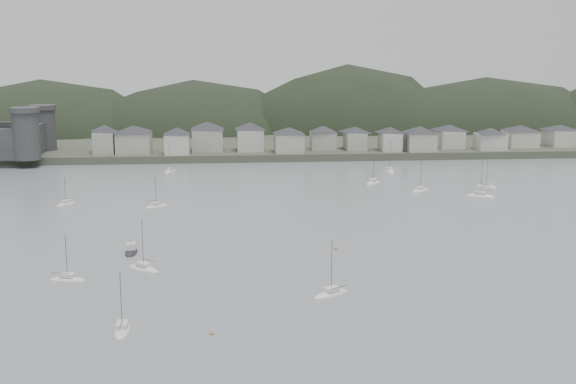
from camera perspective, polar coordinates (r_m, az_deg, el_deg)
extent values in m
plane|color=slate|center=(124.99, 3.22, -9.17)|extent=(900.00, 900.00, 0.00)
cube|color=#383D2D|center=(413.57, -2.83, 5.09)|extent=(900.00, 250.00, 3.00)
ellipsoid|color=black|center=(402.57, -18.65, 2.71)|extent=(138.98, 92.48, 81.13)
ellipsoid|color=black|center=(392.81, -7.39, 3.03)|extent=(132.08, 90.41, 79.74)
ellipsoid|color=black|center=(398.89, 4.63, 2.81)|extent=(133.88, 88.37, 101.41)
ellipsoid|color=black|center=(413.45, 15.10, 3.08)|extent=(165.81, 81.78, 82.55)
cylinder|color=#2F2F32|center=(293.35, -19.99, 4.16)|extent=(10.00, 10.00, 18.00)
cylinder|color=#2F2F32|center=(320.42, -18.74, 4.66)|extent=(10.00, 10.00, 17.00)
cube|color=#2F2F32|center=(307.15, -19.31, 3.92)|extent=(3.50, 30.00, 12.00)
cube|color=gray|center=(303.88, -14.25, 3.80)|extent=(8.34, 12.91, 8.59)
pyramid|color=#27282C|center=(303.26, -14.30, 4.89)|extent=(15.78, 15.78, 3.01)
cube|color=gray|center=(301.67, -12.07, 3.82)|extent=(13.68, 13.35, 8.36)
pyramid|color=#27282C|center=(301.06, -12.11, 4.89)|extent=(20.07, 20.07, 2.93)
cube|color=#A5A39B|center=(294.85, -8.75, 3.75)|extent=(9.78, 10.20, 8.08)
pyramid|color=#27282C|center=(294.24, -8.78, 4.80)|extent=(14.83, 14.83, 2.83)
cube|color=gray|center=(303.87, -6.37, 4.11)|extent=(12.59, 13.33, 9.09)
pyramid|color=#27282C|center=(303.22, -6.40, 5.26)|extent=(19.24, 19.24, 3.18)
cube|color=#A5A39B|center=(302.53, -3.00, 4.11)|extent=(10.74, 12.17, 8.87)
pyramid|color=#27282C|center=(301.89, -3.01, 5.24)|extent=(17.01, 17.01, 3.10)
cube|color=gray|center=(297.13, 0.08, 3.89)|extent=(11.63, 12.09, 7.69)
pyramid|color=#27282C|center=(296.55, 0.08, 4.89)|extent=(17.61, 17.61, 2.69)
cube|color=gray|center=(307.48, 2.78, 4.09)|extent=(10.37, 9.35, 7.44)
pyramid|color=#27282C|center=(306.93, 2.79, 5.02)|extent=(14.65, 14.65, 2.60)
cube|color=gray|center=(307.30, 5.32, 4.03)|extent=(8.24, 12.20, 7.22)
pyramid|color=#27282C|center=(306.77, 5.33, 4.93)|extent=(15.17, 15.17, 2.53)
cube|color=#A5A39B|center=(305.06, 8.06, 3.94)|extent=(8.06, 10.91, 7.46)
pyramid|color=#27282C|center=(304.51, 8.09, 4.88)|extent=(14.08, 14.08, 2.61)
cube|color=gray|center=(306.70, 10.37, 3.93)|extent=(11.73, 11.78, 7.66)
pyramid|color=#27282C|center=(306.14, 10.41, 4.89)|extent=(17.46, 17.46, 2.68)
cube|color=#A5A39B|center=(320.64, 12.63, 4.11)|extent=(10.19, 13.02, 7.33)
pyramid|color=#27282C|center=(320.12, 12.67, 4.99)|extent=(17.23, 17.23, 2.57)
cube|color=#A5A39B|center=(317.33, 15.69, 3.86)|extent=(11.70, 9.81, 6.88)
pyramid|color=#27282C|center=(316.84, 15.73, 4.69)|extent=(15.97, 15.97, 2.41)
cube|color=#A5A39B|center=(331.78, 17.87, 4.04)|extent=(12.83, 12.48, 7.00)
pyramid|color=#27282C|center=(331.30, 17.92, 4.85)|extent=(18.79, 18.79, 2.45)
cube|color=#A5A39B|center=(339.86, 20.69, 4.01)|extent=(11.07, 13.50, 6.97)
pyramid|color=#27282C|center=(339.39, 20.74, 4.80)|extent=(18.25, 18.25, 2.44)
ellipsoid|color=silver|center=(232.73, 10.42, 0.08)|extent=(7.99, 6.76, 1.60)
cube|color=silver|center=(232.53, 10.43, 0.35)|extent=(3.30, 3.07, 0.70)
cylinder|color=#3F3F42|center=(231.84, 10.46, 1.33)|extent=(0.12, 0.12, 10.00)
cylinder|color=#3F3F42|center=(232.92, 10.10, 0.52)|extent=(2.98, 2.19, 0.10)
ellipsoid|color=silver|center=(218.05, -17.15, -0.94)|extent=(5.69, 6.30, 1.29)
cube|color=silver|center=(217.87, -17.16, -0.70)|extent=(2.53, 2.65, 0.70)
cylinder|color=#3F3F42|center=(217.27, -17.21, 0.14)|extent=(0.12, 0.12, 8.07)
cylinder|color=#3F3F42|center=(218.78, -17.31, -0.52)|extent=(1.92, 2.31, 0.10)
ellipsoid|color=silver|center=(227.43, 14.98, -0.36)|extent=(9.22, 6.62, 1.78)
cube|color=silver|center=(227.21, 15.00, -0.06)|extent=(3.67, 3.17, 0.70)
cylinder|color=#3F3F42|center=(226.43, 15.05, 1.06)|extent=(0.12, 0.12, 11.13)
cylinder|color=#3F3F42|center=(228.29, 15.28, 0.11)|extent=(3.61, 1.93, 0.10)
ellipsoid|color=silver|center=(145.62, -17.01, -6.69)|extent=(7.65, 3.88, 1.46)
cube|color=silver|center=(145.32, -17.03, -6.31)|extent=(2.85, 2.13, 0.70)
cylinder|color=#3F3F42|center=(144.31, -17.11, -4.90)|extent=(0.12, 0.12, 9.14)
cylinder|color=#3F3F42|center=(145.17, -17.56, -6.13)|extent=(3.23, 0.81, 0.10)
ellipsoid|color=silver|center=(269.23, 8.04, 1.60)|extent=(3.18, 9.22, 1.83)
cube|color=silver|center=(269.04, 8.04, 1.86)|extent=(2.10, 3.25, 0.70)
cylinder|color=#3F3F42|center=(268.36, 8.07, 2.84)|extent=(0.12, 0.12, 11.42)
cylinder|color=#3F3F42|center=(270.52, 7.96, 2.02)|extent=(0.22, 4.11, 0.10)
ellipsoid|color=silver|center=(131.57, 3.44, -8.11)|extent=(8.07, 6.46, 1.59)
cube|color=silver|center=(131.22, 3.45, -7.65)|extent=(3.29, 2.98, 0.70)
cylinder|color=#3F3F42|center=(130.00, 3.47, -5.97)|extent=(0.12, 0.12, 9.95)
cylinder|color=#3F3F42|center=(130.50, 4.03, -7.51)|extent=(3.06, 2.03, 0.10)
ellipsoid|color=silver|center=(269.93, -9.29, 1.59)|extent=(5.37, 8.11, 1.55)
cube|color=silver|center=(269.76, -9.30, 1.81)|extent=(2.65, 3.17, 0.70)
cylinder|color=#3F3F42|center=(269.19, -9.32, 2.64)|extent=(0.12, 0.12, 9.70)
cylinder|color=#3F3F42|center=(268.38, -9.20, 1.89)|extent=(1.49, 3.24, 0.10)
ellipsoid|color=silver|center=(244.77, 15.41, 0.40)|extent=(6.87, 7.25, 1.52)
cube|color=silver|center=(244.59, 15.42, 0.64)|extent=(3.01, 3.08, 0.70)
cylinder|color=#3F3F42|center=(243.97, 15.47, 1.52)|extent=(0.12, 0.12, 9.47)
cylinder|color=#3F3F42|center=(243.25, 15.31, 0.72)|extent=(2.36, 2.60, 0.10)
ellipsoid|color=silver|center=(244.49, 6.75, 0.70)|extent=(7.63, 8.73, 1.77)
cube|color=silver|center=(244.29, 6.76, 0.97)|extent=(3.43, 3.64, 0.70)
cylinder|color=#3F3F42|center=(243.57, 6.78, 2.01)|extent=(0.12, 0.12, 11.05)
cylinder|color=#3F3F42|center=(245.21, 6.48, 1.15)|extent=(2.50, 3.22, 0.10)
ellipsoid|color=silver|center=(149.00, -11.34, -6.02)|extent=(7.88, 7.12, 1.61)
cube|color=silver|center=(148.69, -11.36, -5.62)|extent=(3.31, 3.16, 0.70)
cylinder|color=#3F3F42|center=(147.60, -11.42, -4.09)|extent=(0.12, 0.12, 10.09)
cylinder|color=#3F3F42|center=(149.30, -10.90, -5.31)|extent=(2.87, 2.38, 0.10)
ellipsoid|color=silver|center=(117.99, -12.95, -10.65)|extent=(2.47, 7.71, 1.54)
cube|color=silver|center=(117.61, -12.97, -10.16)|extent=(1.70, 2.70, 0.70)
cylinder|color=#3F3F42|center=(116.29, -13.05, -8.37)|extent=(0.12, 0.12, 9.63)
cylinder|color=#3F3F42|center=(116.13, -13.07, -10.15)|extent=(0.10, 3.47, 0.10)
ellipsoid|color=silver|center=(208.57, -10.37, -1.16)|extent=(7.09, 5.97, 1.42)
cube|color=silver|center=(208.36, -10.38, -0.88)|extent=(2.93, 2.71, 0.70)
cylinder|color=#3F3F42|center=(207.68, -10.41, 0.08)|extent=(0.12, 0.12, 8.86)
cylinder|color=#3F3F42|center=(209.07, -10.65, -0.70)|extent=(2.65, 1.94, 0.10)
ellipsoid|color=black|center=(161.88, -12.28, -4.70)|extent=(2.66, 7.24, 1.59)
cube|color=silver|center=(161.51, -12.30, -4.21)|extent=(2.04, 2.18, 1.40)
cylinder|color=#3F3F42|center=(161.28, -12.31, -3.90)|extent=(0.10, 0.10, 1.20)
sphere|color=#B06A3A|center=(161.59, 3.80, -4.47)|extent=(0.70, 0.70, 0.70)
sphere|color=#B06A3A|center=(247.94, 15.05, 0.57)|extent=(0.70, 0.70, 0.70)
sphere|color=#B06A3A|center=(255.79, -17.22, 0.76)|extent=(0.70, 0.70, 0.70)
sphere|color=#B06A3A|center=(114.43, -6.05, -11.06)|extent=(0.70, 0.70, 0.70)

